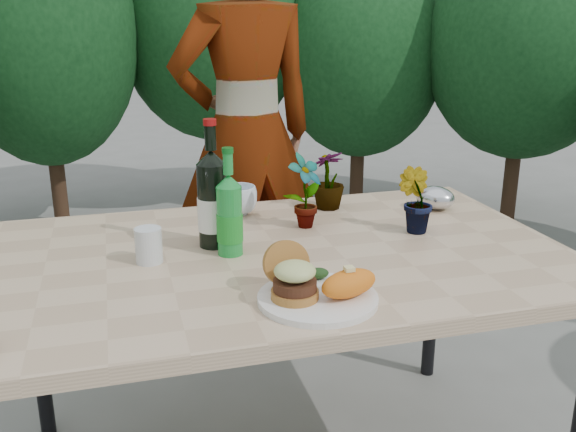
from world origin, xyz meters
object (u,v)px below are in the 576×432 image
object	(u,v)px
patio_table	(280,271)
dinner_plate	(318,298)
wine_bottle	(213,201)
person	(246,135)

from	to	relation	value
patio_table	dinner_plate	size ratio (longest dim) A/B	5.71
patio_table	wine_bottle	xyz separation A→B (m)	(-0.17, 0.10, 0.19)
person	wine_bottle	bearing A→B (deg)	61.26
wine_bottle	person	bearing A→B (deg)	62.16
patio_table	dinner_plate	distance (m)	0.34
patio_table	person	size ratio (longest dim) A/B	0.90
patio_table	person	distance (m)	1.04
wine_bottle	person	world-z (taller)	person
patio_table	wine_bottle	world-z (taller)	wine_bottle
patio_table	person	world-z (taller)	person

